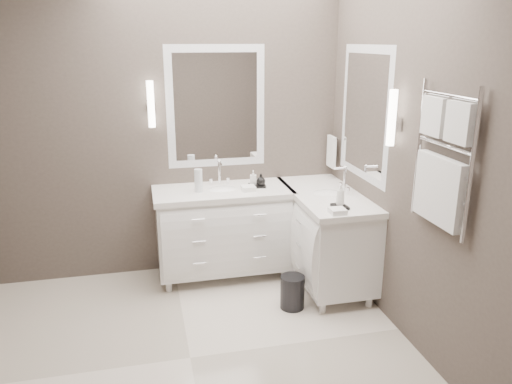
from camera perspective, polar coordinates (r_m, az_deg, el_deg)
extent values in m
cube|color=silver|center=(3.71, -7.52, -18.33)|extent=(3.20, 3.00, 0.01)
cube|color=#4C433D|center=(4.61, -10.14, 6.92)|extent=(3.20, 0.01, 2.70)
cube|color=#4C433D|center=(1.73, -3.98, -10.01)|extent=(3.20, 0.01, 2.70)
cube|color=#4C433D|center=(3.63, 17.70, 3.70)|extent=(0.01, 3.00, 2.70)
cube|color=white|center=(4.63, -3.76, -4.40)|extent=(1.20, 0.55, 0.70)
cube|color=white|center=(4.50, -3.86, 0.05)|extent=(1.24, 0.59, 0.05)
ellipsoid|color=white|center=(4.51, -3.85, -0.14)|extent=(0.36, 0.28, 0.12)
cylinder|color=white|center=(4.62, -4.22, 2.21)|extent=(0.02, 0.02, 0.22)
cube|color=white|center=(4.55, 7.90, -4.91)|extent=(0.55, 1.20, 0.70)
cube|color=white|center=(4.42, 8.10, -0.40)|extent=(0.59, 1.24, 0.05)
ellipsoid|color=white|center=(4.43, 8.09, -0.58)|extent=(0.36, 0.28, 0.12)
cylinder|color=white|center=(4.45, 10.09, 1.41)|extent=(0.02, 0.02, 0.22)
cube|color=white|center=(4.61, -4.58, 9.65)|extent=(0.90, 0.02, 1.10)
cube|color=white|center=(4.61, -4.58, 9.65)|extent=(0.77, 0.02, 0.96)
cube|color=white|center=(4.28, 12.31, 8.76)|extent=(0.02, 0.90, 1.10)
cube|color=white|center=(4.28, 12.31, 8.76)|extent=(0.02, 0.90, 0.96)
cube|color=white|center=(4.49, -11.88, 9.16)|extent=(0.05, 0.05, 0.10)
cylinder|color=white|center=(4.49, -11.92, 9.79)|extent=(0.06, 0.06, 0.40)
cube|color=white|center=(3.74, 15.21, 7.42)|extent=(0.05, 0.05, 0.10)
cylinder|color=white|center=(3.73, 15.27, 8.17)|extent=(0.06, 0.06, 0.40)
cylinder|color=white|center=(4.82, 8.80, 6.21)|extent=(0.02, 0.22, 0.02)
cube|color=white|center=(4.84, 8.61, 4.58)|extent=(0.03, 0.17, 0.30)
cylinder|color=white|center=(3.04, 23.45, 2.54)|extent=(0.03, 0.03, 0.90)
cylinder|color=white|center=(3.48, 18.17, 4.80)|extent=(0.03, 0.03, 0.90)
cube|color=white|center=(3.10, 22.30, 7.32)|extent=(0.06, 0.22, 0.24)
cube|color=white|center=(3.32, 19.74, 8.14)|extent=(0.06, 0.22, 0.24)
cube|color=white|center=(3.30, 20.18, 0.20)|extent=(0.06, 0.46, 0.42)
cylinder|color=black|center=(4.21, 4.17, -11.33)|extent=(0.22, 0.22, 0.28)
cube|color=black|center=(4.55, 0.10, 0.73)|extent=(0.16, 0.13, 0.02)
cube|color=black|center=(4.03, 9.56, -1.66)|extent=(0.11, 0.15, 0.02)
cylinder|color=silver|center=(4.41, -6.59, 1.31)|extent=(0.09, 0.09, 0.20)
imported|color=white|center=(4.54, -0.32, 1.68)|extent=(0.07, 0.07, 0.13)
imported|color=black|center=(4.51, 0.56, 1.44)|extent=(0.11, 0.11, 0.11)
imported|color=white|center=(4.00, 9.63, -0.32)|extent=(0.09, 0.09, 0.18)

